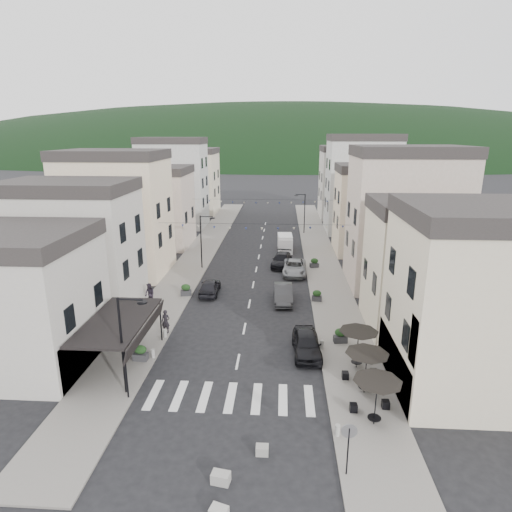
{
  "coord_description": "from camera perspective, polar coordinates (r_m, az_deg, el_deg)",
  "views": [
    {
      "loc": [
        2.78,
        -19.18,
        14.6
      ],
      "look_at": [
        0.39,
        19.26,
        3.5
      ],
      "focal_mm": 30.0,
      "sensor_mm": 36.0,
      "label": 1
    }
  ],
  "objects": [
    {
      "name": "pedestrian_a",
      "position": [
        33.06,
        -11.95,
        -8.55
      ],
      "size": [
        0.71,
        0.51,
        1.8
      ],
      "primitive_type": "imported",
      "rotation": [
        0.0,
        0.0,
        -0.13
      ],
      "color": "black",
      "rests_on": "sidewalk_left"
    },
    {
      "name": "ground",
      "position": [
        24.26,
        -4.01,
        -20.96
      ],
      "size": [
        700.0,
        700.0,
        0.0
      ],
      "primitive_type": "plane",
      "color": "black",
      "rests_on": "ground"
    },
    {
      "name": "streetlamp_left_near",
      "position": [
        25.32,
        -16.95,
        -10.17
      ],
      "size": [
        1.7,
        0.56,
        6.0
      ],
      "color": "black",
      "rests_on": "ground"
    },
    {
      "name": "bollards",
      "position": [
        28.6,
        -2.56,
        -13.66
      ],
      "size": [
        11.66,
        10.26,
        0.6
      ],
      "color": "gray",
      "rests_on": "ground"
    },
    {
      "name": "sidewalk_right",
      "position": [
        53.41,
        8.49,
        0.1
      ],
      "size": [
        4.0,
        76.0,
        0.12
      ],
      "primitive_type": "cube",
      "color": "slate",
      "rests_on": "ground"
    },
    {
      "name": "parked_car_d",
      "position": [
        48.66,
        3.43,
        -0.53
      ],
      "size": [
        2.61,
        5.12,
        1.42
      ],
      "primitive_type": "imported",
      "rotation": [
        0.0,
        0.0,
        -0.13
      ],
      "color": "black",
      "rests_on": "ground"
    },
    {
      "name": "concrete_block_c",
      "position": [
        19.73,
        -4.98,
        -30.88
      ],
      "size": [
        0.82,
        0.69,
        0.4
      ],
      "primitive_type": "cube",
      "rotation": [
        0.0,
        0.0,
        -0.31
      ],
      "color": "#A3A19B",
      "rests_on": "ground"
    },
    {
      "name": "concrete_block_b",
      "position": [
        22.12,
        0.83,
        -24.45
      ],
      "size": [
        0.6,
        0.45,
        0.45
      ],
      "primitive_type": "cube",
      "rotation": [
        0.0,
        0.0,
        0.01
      ],
      "color": "gray",
      "rests_on": "ground"
    },
    {
      "name": "hill_backdrop",
      "position": [
        319.53,
        3.14,
        13.44
      ],
      "size": [
        640.0,
        360.0,
        70.0
      ],
      "primitive_type": "ellipsoid",
      "color": "black",
      "rests_on": "ground"
    },
    {
      "name": "boutique_awning",
      "position": [
        28.58,
        -17.51,
        -8.41
      ],
      "size": [
        3.77,
        7.5,
        3.28
      ],
      "color": "black",
      "rests_on": "ground"
    },
    {
      "name": "buildings_row_right",
      "position": [
        57.59,
        15.39,
        7.24
      ],
      "size": [
        10.2,
        54.16,
        14.5
      ],
      "color": "beige",
      "rests_on": "ground"
    },
    {
      "name": "planter_ra",
      "position": [
        31.72,
        11.2,
        -10.36
      ],
      "size": [
        1.02,
        0.64,
        1.08
      ],
      "rotation": [
        0.0,
        0.0,
        0.12
      ],
      "color": "#2A2A2C",
      "rests_on": "sidewalk_right"
    },
    {
      "name": "planter_la",
      "position": [
        29.91,
        -15.17,
        -12.35
      ],
      "size": [
        0.99,
        0.59,
        1.07
      ],
      "rotation": [
        0.0,
        0.0,
        -0.07
      ],
      "color": "#2F2F32",
      "rests_on": "sidewalk_left"
    },
    {
      "name": "streetlamp_left_far",
      "position": [
        47.26,
        -7.03,
        2.62
      ],
      "size": [
        1.7,
        0.56,
        6.0
      ],
      "color": "black",
      "rests_on": "ground"
    },
    {
      "name": "bunting_far",
      "position": [
        57.94,
        0.77,
        7.19
      ],
      "size": [
        19.0,
        0.28,
        0.62
      ],
      "color": "black",
      "rests_on": "ground"
    },
    {
      "name": "bistro_building",
      "position": [
        27.69,
        28.51,
        -6.26
      ],
      "size": [
        10.0,
        8.0,
        10.0
      ],
      "primitive_type": "cube",
      "color": "beige",
      "rests_on": "ground"
    },
    {
      "name": "concrete_block_a",
      "position": [
        20.88,
        -4.73,
        -27.39
      ],
      "size": [
        0.88,
        0.63,
        0.5
      ],
      "primitive_type": "cube",
      "rotation": [
        0.0,
        0.0,
        -0.18
      ],
      "color": "gray",
      "rests_on": "ground"
    },
    {
      "name": "pedestrian_b",
      "position": [
        38.53,
        -13.99,
        -4.96
      ],
      "size": [
        1.18,
        1.12,
        1.92
      ],
      "primitive_type": "imported",
      "rotation": [
        0.0,
        0.0,
        -0.59
      ],
      "color": "#241E28",
      "rests_on": "sidewalk_left"
    },
    {
      "name": "planter_lb",
      "position": [
        40.15,
        -9.33,
        -4.47
      ],
      "size": [
        1.05,
        0.7,
        1.09
      ],
      "rotation": [
        0.0,
        0.0,
        0.18
      ],
      "color": "#2B2A2D",
      "rests_on": "sidewalk_left"
    },
    {
      "name": "traffic_sign",
      "position": [
        20.39,
        12.25,
        -22.79
      ],
      "size": [
        0.7,
        0.07,
        2.7
      ],
      "color": "black",
      "rests_on": "ground"
    },
    {
      "name": "planter_rc",
      "position": [
        48.2,
        7.79,
        -0.92
      ],
      "size": [
        1.06,
        0.77,
        1.06
      ],
      "rotation": [
        0.0,
        0.0,
        0.3
      ],
      "color": "#2F2F31",
      "rests_on": "sidewalk_right"
    },
    {
      "name": "parked_car_e",
      "position": [
        40.45,
        -6.18,
        -4.08
      ],
      "size": [
        1.75,
        4.26,
        1.44
      ],
      "primitive_type": "imported",
      "rotation": [
        0.0,
        0.0,
        3.15
      ],
      "color": "black",
      "rests_on": "ground"
    },
    {
      "name": "sidewalk_left",
      "position": [
        54.19,
        -7.51,
        0.37
      ],
      "size": [
        4.0,
        76.0,
        0.12
      ],
      "primitive_type": "cube",
      "color": "slate",
      "rests_on": "ground"
    },
    {
      "name": "buildings_row_left",
      "position": [
        60.1,
        -13.31,
        7.54
      ],
      "size": [
        10.2,
        54.16,
        14.0
      ],
      "color": "#B1ABA2",
      "rests_on": "ground"
    },
    {
      "name": "planter_rb",
      "position": [
        38.77,
        8.11,
        -5.25
      ],
      "size": [
        0.94,
        0.59,
        1.0
      ],
      "rotation": [
        0.0,
        0.0,
        -0.12
      ],
      "color": "#2C2C2E",
      "rests_on": "sidewalk_right"
    },
    {
      "name": "bunting_near",
      "position": [
        42.23,
        -0.3,
        3.85
      ],
      "size": [
        19.0,
        0.28,
        0.62
      ],
      "color": "black",
      "rests_on": "ground"
    },
    {
      "name": "parked_car_c",
      "position": [
        46.02,
        5.15,
        -1.52
      ],
      "size": [
        2.65,
        5.41,
        1.48
      ],
      "primitive_type": "imported",
      "rotation": [
        0.0,
        0.0,
        -0.04
      ],
      "color": "gray",
      "rests_on": "ground"
    },
    {
      "name": "delivery_van",
      "position": [
        55.14,
        3.88,
        1.83
      ],
      "size": [
        1.95,
        4.59,
        2.17
      ],
      "rotation": [
        0.0,
        0.0,
        0.04
      ],
      "color": "white",
      "rests_on": "ground"
    },
    {
      "name": "parked_car_b",
      "position": [
        38.5,
        3.66,
        -5.03
      ],
      "size": [
        1.72,
        4.64,
        1.51
      ],
      "primitive_type": "imported",
      "rotation": [
        0.0,
        0.0,
        0.02
      ],
      "color": "#2D2D30",
      "rests_on": "ground"
    },
    {
      "name": "streetlamp_right_far",
      "position": [
        64.19,
        6.26,
        6.2
      ],
      "size": [
        1.7,
        0.56,
        6.0
      ],
      "color": "black",
      "rests_on": "ground"
    },
    {
      "name": "cafe_terrace",
      "position": [
        25.64,
        14.55,
        -13.01
      ],
      "size": [
        2.5,
        8.1,
        2.53
      ],
      "color": "black",
      "rests_on": "ground"
    },
    {
      "name": "parked_car_a",
      "position": [
        29.96,
        6.78,
        -11.5
      ],
      "size": [
        2.05,
        4.68,
        1.57
      ],
      "primitive_type": "imported",
      "rotation": [
        0.0,
        0.0,
        0.04
      ],
      "color": "black",
      "rests_on": "ground"
    }
  ]
}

